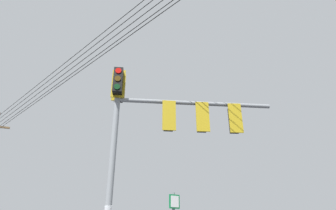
% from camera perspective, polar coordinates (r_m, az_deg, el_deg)
% --- Properties ---
extents(signal_mast_assembly, '(3.43, 4.80, 6.89)m').
position_cam_1_polar(signal_mast_assembly, '(8.99, -2.54, -3.99)').
color(signal_mast_assembly, gray).
rests_on(signal_mast_assembly, ground).
extents(overhead_wire_span, '(31.53, 3.98, 1.81)m').
position_cam_1_polar(overhead_wire_span, '(10.10, -3.86, 19.13)').
color(overhead_wire_span, black).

